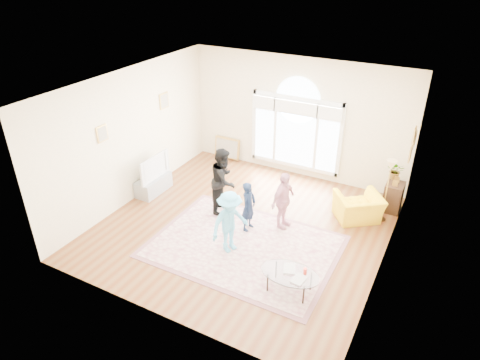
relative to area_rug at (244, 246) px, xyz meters
The scene contains 17 objects.
ground 0.73m from the area_rug, 118.20° to the left, with size 6.00×6.00×0.00m, color #623015.
room_shell 3.83m from the area_rug, 95.53° to the left, with size 6.00×6.00×6.00m.
area_rug is the anchor object (origin of this frame).
rug_border 0.00m from the area_rug, 63.43° to the left, with size 3.80×2.80×0.01m, color #835259.
tv_console 3.24m from the area_rug, 163.02° to the left, with size 0.45×1.00×0.42m, color #92959A.
television 3.31m from the area_rug, 162.98° to the left, with size 0.17×1.07×0.61m.
coffee_table 1.60m from the area_rug, 30.11° to the right, with size 1.09×0.70×0.54m.
armchair 2.83m from the area_rug, 49.79° to the left, with size 0.97×0.85×0.63m, color yellow.
side_cabinet 3.83m from the area_rug, 50.39° to the left, with size 0.40×0.50×0.70m, color black.
floor_lamp 3.58m from the area_rug, 46.02° to the left, with size 0.28×0.28×1.51m.
plant_pedestal 3.99m from the area_rug, 53.64° to the left, with size 0.20×0.20×0.70m, color white.
potted_plant 4.07m from the area_rug, 53.64° to the left, with size 0.38×0.33×0.42m, color #33722D.
leaning_picture 4.29m from the area_rug, 124.26° to the left, with size 0.80×0.05×0.62m, color tan.
child_navy 0.87m from the area_rug, 108.66° to the left, with size 0.42×0.27×1.14m, color #121E36.
child_black 1.70m from the area_rug, 135.78° to the left, with size 0.76×0.59×1.57m, color black.
child_pink 1.31m from the area_rug, 68.52° to the left, with size 0.78×0.32×1.33m, color pink.
child_blue 0.75m from the area_rug, 128.72° to the right, with size 0.88×0.50×1.36m, color #56BBEA.
Camera 1 is at (3.68, -7.04, 5.52)m, focal length 32.00 mm.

